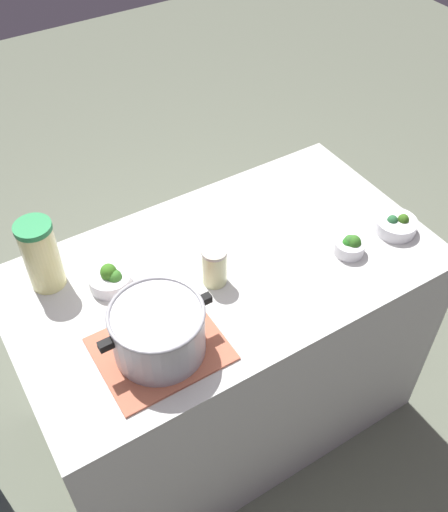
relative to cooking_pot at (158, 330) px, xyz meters
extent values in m
plane|color=#636957|center=(-0.32, -0.18, -0.98)|extent=(8.00, 8.00, 0.00)
cube|color=beige|center=(-0.32, -0.18, -0.53)|extent=(1.39, 0.78, 0.88)
cube|color=#B56248|center=(0.00, 0.00, -0.09)|extent=(0.35, 0.29, 0.01)
cylinder|color=#B7B7BC|center=(0.00, 0.00, -0.01)|extent=(0.26, 0.26, 0.15)
torus|color=#99999E|center=(0.00, 0.00, 0.07)|extent=(0.27, 0.27, 0.01)
cube|color=black|center=(-0.15, 0.00, 0.04)|extent=(0.04, 0.02, 0.02)
cube|color=black|center=(0.15, 0.00, 0.04)|extent=(0.04, 0.02, 0.02)
cylinder|color=#ECE894|center=(0.18, -0.41, 0.02)|extent=(0.11, 0.11, 0.22)
cylinder|color=#248044|center=(0.18, -0.41, 0.14)|extent=(0.11, 0.11, 0.02)
ellipsoid|color=yellow|center=(0.19, -0.41, 0.04)|extent=(0.04, 0.04, 0.01)
cylinder|color=beige|center=(-0.27, -0.15, -0.03)|extent=(0.08, 0.08, 0.12)
cylinder|color=#B2AD99|center=(-0.27, -0.15, 0.04)|extent=(0.08, 0.08, 0.01)
cylinder|color=silver|center=(-0.71, -0.02, -0.07)|extent=(0.10, 0.10, 0.05)
ellipsoid|color=#316B20|center=(-0.72, -0.02, -0.05)|extent=(0.05, 0.05, 0.06)
ellipsoid|color=#36742B|center=(-0.71, -0.03, -0.04)|extent=(0.04, 0.04, 0.04)
ellipsoid|color=#287821|center=(-0.70, -0.03, -0.05)|extent=(0.04, 0.04, 0.05)
cylinder|color=silver|center=(-0.91, -0.02, -0.07)|extent=(0.14, 0.14, 0.05)
ellipsoid|color=#36631A|center=(-0.93, -0.01, -0.05)|extent=(0.04, 0.04, 0.04)
ellipsoid|color=#296437|center=(-0.90, -0.03, -0.05)|extent=(0.04, 0.04, 0.04)
cylinder|color=silver|center=(0.02, -0.30, -0.07)|extent=(0.13, 0.13, 0.05)
ellipsoid|color=#3C7D2A|center=(0.01, -0.28, -0.04)|extent=(0.05, 0.05, 0.05)
ellipsoid|color=#39751E|center=(0.02, -0.30, -0.03)|extent=(0.05, 0.05, 0.06)
camera|label=1|loc=(0.36, 0.93, 1.28)|focal=41.27mm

